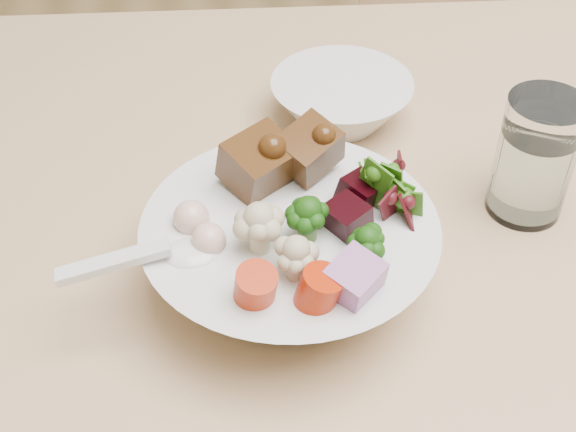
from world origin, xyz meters
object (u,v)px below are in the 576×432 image
Objects in this scene: food_bowl at (292,250)px; water_glass at (534,162)px; chair_far at (495,69)px; side_bowl at (341,102)px.

food_bowl is 2.01× the size of water_glass.
chair_far reaches higher than food_bowl.
side_bowl is at bearing 129.65° from water_glass.
water_glass is at bearing -50.35° from side_bowl.
food_bowl is at bearing -165.99° from water_glass.
food_bowl is (-0.45, -0.62, 0.27)m from chair_far.
chair_far is 4.41× the size of food_bowl.
water_glass is (0.21, 0.05, 0.01)m from food_bowl.
chair_far is 0.68m from water_glass.
food_bowl is at bearing -112.88° from side_bowl.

